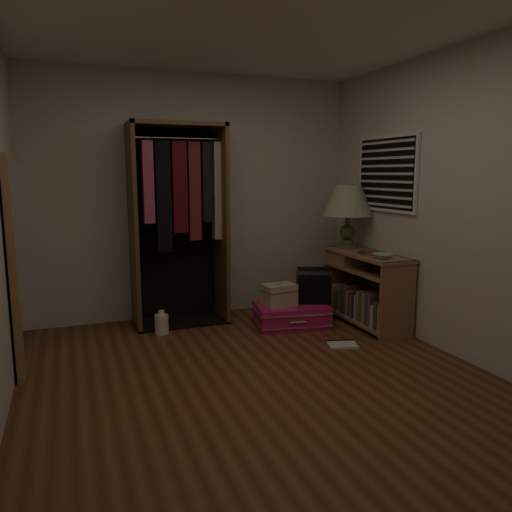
# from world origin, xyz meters

# --- Properties ---
(ground) EXTENTS (4.00, 4.00, 0.00)m
(ground) POSITION_xyz_m (0.00, 0.00, 0.00)
(ground) COLOR #583119
(ground) RESTS_ON ground
(room_walls) EXTENTS (3.52, 4.02, 2.60)m
(room_walls) POSITION_xyz_m (0.08, 0.04, 1.50)
(room_walls) COLOR beige
(room_walls) RESTS_ON ground
(console_bookshelf) EXTENTS (0.42, 1.12, 0.75)m
(console_bookshelf) POSITION_xyz_m (1.53, 1.04, 0.39)
(console_bookshelf) COLOR #956A48
(console_bookshelf) RESTS_ON ground
(open_wardrobe) EXTENTS (0.95, 0.50, 2.05)m
(open_wardrobe) POSITION_xyz_m (-0.23, 1.77, 1.21)
(open_wardrobe) COLOR brown
(open_wardrobe) RESTS_ON ground
(floor_mirror) EXTENTS (0.06, 0.80, 1.70)m
(floor_mirror) POSITION_xyz_m (-1.70, 1.00, 0.85)
(floor_mirror) COLOR #A87C51
(floor_mirror) RESTS_ON ground
(pink_suitcase) EXTENTS (0.82, 0.65, 0.23)m
(pink_suitcase) POSITION_xyz_m (0.79, 1.22, 0.11)
(pink_suitcase) COLOR #C21766
(pink_suitcase) RESTS_ON ground
(train_case) EXTENTS (0.35, 0.26, 0.24)m
(train_case) POSITION_xyz_m (0.66, 1.23, 0.34)
(train_case) COLOR #BCB190
(train_case) RESTS_ON pink_suitcase
(black_bag) EXTENTS (0.40, 0.33, 0.37)m
(black_bag) POSITION_xyz_m (1.05, 1.23, 0.42)
(black_bag) COLOR black
(black_bag) RESTS_ON pink_suitcase
(table_lamp) EXTENTS (0.65, 0.65, 0.68)m
(table_lamp) POSITION_xyz_m (1.54, 1.41, 1.25)
(table_lamp) COLOR #475328
(table_lamp) RESTS_ON console_bookshelf
(brass_tray) EXTENTS (0.31, 0.31, 0.02)m
(brass_tray) POSITION_xyz_m (1.54, 0.94, 0.76)
(brass_tray) COLOR #B08444
(brass_tray) RESTS_ON console_bookshelf
(ceramic_bowl) EXTENTS (0.19, 0.19, 0.05)m
(ceramic_bowl) POSITION_xyz_m (1.49, 0.67, 0.77)
(ceramic_bowl) COLOR #9BBA9E
(ceramic_bowl) RESTS_ON console_bookshelf
(white_jug) EXTENTS (0.18, 0.18, 0.24)m
(white_jug) POSITION_xyz_m (-0.51, 1.43, 0.10)
(white_jug) COLOR white
(white_jug) RESTS_ON ground
(floor_book) EXTENTS (0.31, 0.27, 0.02)m
(floor_book) POSITION_xyz_m (0.97, 0.51, 0.01)
(floor_book) COLOR beige
(floor_book) RESTS_ON ground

